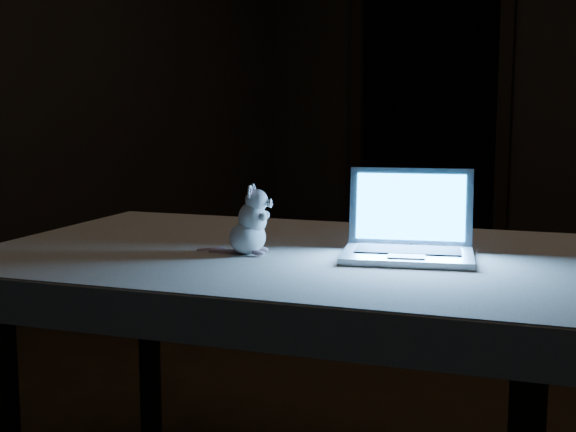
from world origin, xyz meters
The scene contains 5 objects.
doorway centered at (-1.10, 2.50, 1.06)m, with size 1.06×0.36×2.13m, color black, non-canonical shape.
table centered at (-0.12, -0.64, 0.33)m, with size 1.23×0.79×0.66m, color black, non-canonical shape.
tablecloth centered at (-0.13, -0.68, 0.63)m, with size 1.32×0.88×0.08m, color beige, non-canonical shape.
laptop centered at (0.15, -0.60, 0.76)m, with size 0.27×0.24×0.18m, color #B0B1B5, non-canonical shape.
plush_mouse centered at (-0.16, -0.73, 0.74)m, with size 0.11×0.11×0.15m, color silver, non-canonical shape.
Camera 1 is at (0.80, -2.05, 0.98)m, focal length 48.00 mm.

